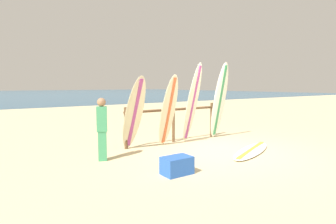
% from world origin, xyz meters
% --- Properties ---
extents(ground_plane, '(120.00, 120.00, 0.00)m').
position_xyz_m(ground_plane, '(0.00, 0.00, 0.00)').
color(ground_plane, '#D3BC8C').
extents(ocean_water, '(120.00, 80.00, 0.01)m').
position_xyz_m(ocean_water, '(0.00, 58.00, 0.00)').
color(ocean_water, '#1E5984').
rests_on(ocean_water, ground).
extents(surfboard_rack, '(3.42, 0.09, 1.19)m').
position_xyz_m(surfboard_rack, '(-0.34, 1.69, 0.78)').
color(surfboard_rack, brown).
rests_on(surfboard_rack, ground).
extents(surfboard_leaning_far_left, '(0.67, 0.88, 2.06)m').
position_xyz_m(surfboard_leaning_far_left, '(-1.88, 1.40, 1.03)').
color(surfboard_leaning_far_left, beige).
rests_on(surfboard_leaning_far_left, ground).
extents(surfboard_leaning_left, '(0.63, 0.71, 2.11)m').
position_xyz_m(surfboard_leaning_left, '(-0.84, 1.26, 1.05)').
color(surfboard_leaning_left, beige).
rests_on(surfboard_leaning_left, ground).
extents(surfboard_leaning_center_left, '(0.63, 0.76, 2.49)m').
position_xyz_m(surfboard_leaning_center_left, '(0.12, 1.32, 1.25)').
color(surfboard_leaning_center_left, silver).
rests_on(surfboard_leaning_center_left, ground).
extents(surfboard_leaning_center, '(0.54, 0.63, 2.55)m').
position_xyz_m(surfboard_leaning_center, '(1.25, 1.25, 1.28)').
color(surfboard_leaning_center, white).
rests_on(surfboard_leaning_center, ground).
extents(surfboard_lying_on_sand, '(2.43, 1.41, 0.08)m').
position_xyz_m(surfboard_lying_on_sand, '(0.65, -0.55, 0.04)').
color(surfboard_lying_on_sand, white).
rests_on(surfboard_lying_on_sand, ground).
extents(beachgoer_standing, '(0.28, 0.24, 1.50)m').
position_xyz_m(beachgoer_standing, '(-2.98, 0.93, 0.83)').
color(beachgoer_standing, '#3F9966').
rests_on(beachgoer_standing, ground).
extents(cooler_box, '(0.60, 0.41, 0.36)m').
position_xyz_m(cooler_box, '(-2.11, -0.85, 0.18)').
color(cooler_box, blue).
rests_on(cooler_box, ground).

